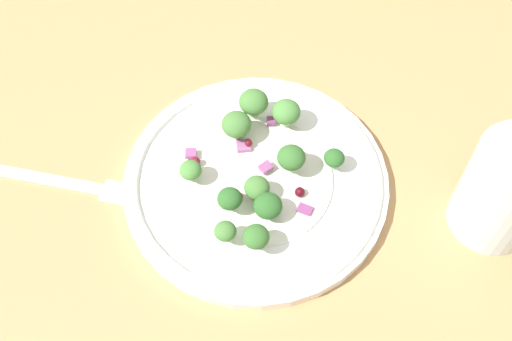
{
  "coord_description": "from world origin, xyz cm",
  "views": [
    {
      "loc": [
        -22.48,
        26.53,
        53.03
      ],
      "look_at": [
        -0.54,
        2.85,
        2.7
      ],
      "focal_mm": 44.79,
      "sensor_mm": 36.0,
      "label": 1
    }
  ],
  "objects_px": {
    "plate": "(256,181)",
    "fork": "(59,181)",
    "broccoli_floret_0": "(256,237)",
    "broccoli_floret_1": "(257,188)",
    "broccoli_floret_2": "(237,125)",
    "water_glass": "(506,191)"
  },
  "relations": [
    {
      "from": "plate",
      "to": "fork",
      "type": "relative_size",
      "value": 1.5
    },
    {
      "from": "broccoli_floret_2",
      "to": "broccoli_floret_1",
      "type": "bearing_deg",
      "value": 148.88
    },
    {
      "from": "water_glass",
      "to": "broccoli_floret_1",
      "type": "bearing_deg",
      "value": 38.43
    },
    {
      "from": "broccoli_floret_0",
      "to": "broccoli_floret_1",
      "type": "bearing_deg",
      "value": -48.05
    },
    {
      "from": "broccoli_floret_0",
      "to": "broccoli_floret_1",
      "type": "distance_m",
      "value": 0.05
    },
    {
      "from": "broccoli_floret_1",
      "to": "water_glass",
      "type": "height_order",
      "value": "water_glass"
    },
    {
      "from": "plate",
      "to": "fork",
      "type": "height_order",
      "value": "plate"
    },
    {
      "from": "broccoli_floret_0",
      "to": "broccoli_floret_2",
      "type": "distance_m",
      "value": 0.12
    },
    {
      "from": "plate",
      "to": "broccoli_floret_2",
      "type": "xyz_separation_m",
      "value": [
        0.05,
        -0.02,
        0.03
      ]
    },
    {
      "from": "broccoli_floret_0",
      "to": "broccoli_floret_2",
      "type": "bearing_deg",
      "value": -38.35
    },
    {
      "from": "broccoli_floret_1",
      "to": "broccoli_floret_2",
      "type": "distance_m",
      "value": 0.07
    },
    {
      "from": "plate",
      "to": "water_glass",
      "type": "height_order",
      "value": "water_glass"
    },
    {
      "from": "plate",
      "to": "fork",
      "type": "bearing_deg",
      "value": 41.83
    },
    {
      "from": "fork",
      "to": "plate",
      "type": "bearing_deg",
      "value": -138.17
    },
    {
      "from": "broccoli_floret_0",
      "to": "water_glass",
      "type": "height_order",
      "value": "water_glass"
    },
    {
      "from": "plate",
      "to": "fork",
      "type": "distance_m",
      "value": 0.19
    },
    {
      "from": "broccoli_floret_0",
      "to": "water_glass",
      "type": "distance_m",
      "value": 0.22
    },
    {
      "from": "broccoli_floret_1",
      "to": "water_glass",
      "type": "distance_m",
      "value": 0.22
    },
    {
      "from": "broccoli_floret_0",
      "to": "fork",
      "type": "height_order",
      "value": "broccoli_floret_0"
    },
    {
      "from": "broccoli_floret_1",
      "to": "plate",
      "type": "bearing_deg",
      "value": -44.82
    },
    {
      "from": "broccoli_floret_0",
      "to": "broccoli_floret_1",
      "type": "height_order",
      "value": "broccoli_floret_0"
    },
    {
      "from": "plate",
      "to": "water_glass",
      "type": "distance_m",
      "value": 0.23
    }
  ]
}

